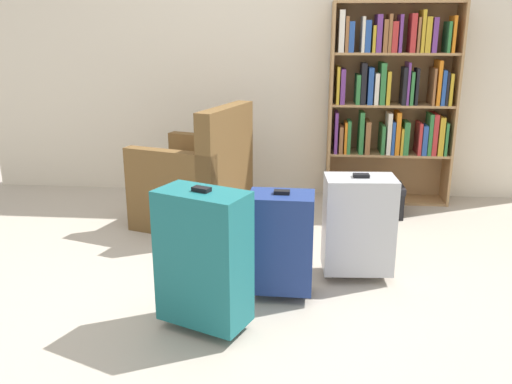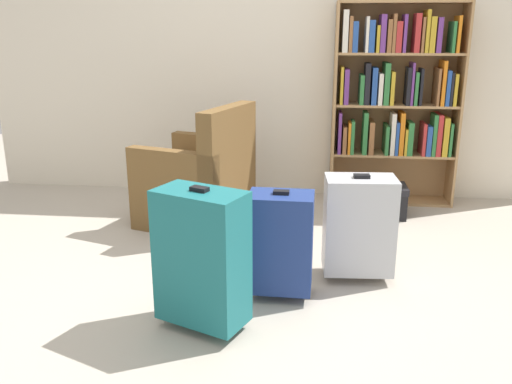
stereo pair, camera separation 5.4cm
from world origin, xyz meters
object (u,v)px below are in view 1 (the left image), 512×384
suitcase_teal (204,257)px  suitcase_silver (358,224)px  armchair (197,183)px  storage_box (375,199)px  mug (257,224)px  suitcase_navy_blue (281,242)px  bookshelf (391,95)px

suitcase_teal → suitcase_silver: (0.80, 0.66, -0.05)m
armchair → suitcase_silver: size_ratio=1.41×
armchair → storage_box: 1.41m
armchair → mug: size_ratio=7.50×
mug → suitcase_silver: suitcase_silver is taller
storage_box → suitcase_silver: (-0.25, -1.14, 0.20)m
armchair → storage_box: size_ratio=2.14×
suitcase_teal → suitcase_silver: size_ratio=1.15×
mug → suitcase_navy_blue: suitcase_navy_blue is taller
bookshelf → armchair: size_ratio=1.81×
suitcase_silver → bookshelf: bearing=76.4°
armchair → mug: armchair is taller
bookshelf → armchair: (-1.50, -0.70, -0.58)m
suitcase_navy_blue → suitcase_teal: suitcase_teal is taller
suitcase_teal → suitcase_navy_blue: bearing=46.4°
storage_box → suitcase_teal: suitcase_teal is taller
suitcase_teal → suitcase_silver: 1.03m
armchair → suitcase_silver: armchair is taller
suitcase_navy_blue → suitcase_teal: (-0.36, -0.37, 0.06)m
suitcase_teal → armchair: bearing=102.4°
bookshelf → armchair: bearing=-155.0°
mug → storage_box: 1.00m
bookshelf → suitcase_silver: bearing=-103.6°
armchair → suitcase_silver: bearing=-36.9°
mug → suitcase_navy_blue: (0.22, -1.01, 0.27)m
bookshelf → mug: 1.57m
armchair → suitcase_teal: size_ratio=1.23×
armchair → suitcase_teal: (0.33, -1.50, 0.06)m
suitcase_navy_blue → bookshelf: bearing=66.0°
suitcase_navy_blue → suitcase_teal: 0.52m
suitcase_navy_blue → storage_box: bearing=64.3°
bookshelf → suitcase_teal: bookshelf is taller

